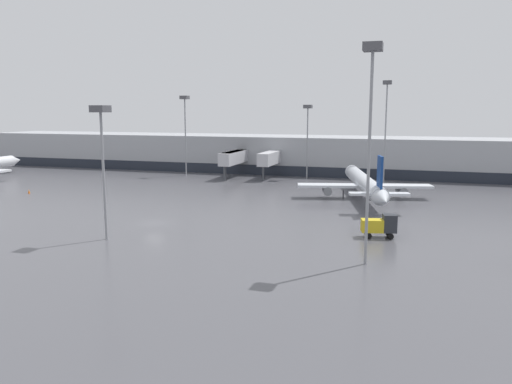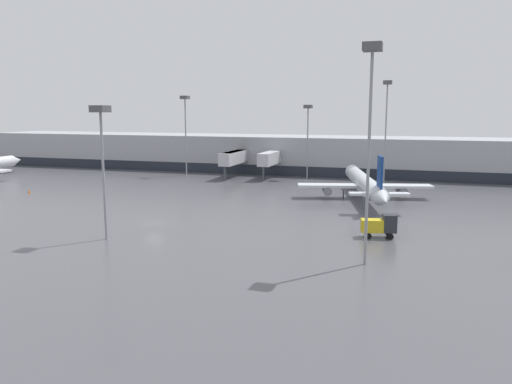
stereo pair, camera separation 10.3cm
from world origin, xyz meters
The scene contains 10 objects.
ground_plane centered at (0.00, 0.00, 0.00)m, with size 320.00×320.00×0.00m, color #4C4C51.
terminal_building centered at (-0.04, 61.83, 4.50)m, with size 160.00×28.73×9.00m.
parked_jet_1 centered at (25.62, 28.40, 2.71)m, with size 23.23×37.56×8.67m.
service_truck_2 centered at (30.03, 1.15, 1.56)m, with size 4.39×2.49×2.86m.
traffic_cone_0 centered at (-34.44, 15.32, 0.38)m, with size 0.40×0.40×0.77m.
apron_light_mast_0 centered at (10.60, 51.70, 13.20)m, with size 1.80×1.80×16.52m.
apron_light_mast_1 centered at (-1.04, -9.49, 12.69)m, with size 1.80×1.80×15.79m.
apron_light_mast_3 centered at (29.35, -10.19, 16.59)m, with size 1.80×1.80×21.47m.
apron_light_mast_4 centered at (27.70, 49.79, 16.54)m, with size 1.80×1.80×21.41m.
apron_light_mast_5 centered at (-17.86, 48.18, 14.69)m, with size 1.80×1.80×18.67m.
Camera 1 is at (33.33, -59.35, 15.14)m, focal length 35.00 mm.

